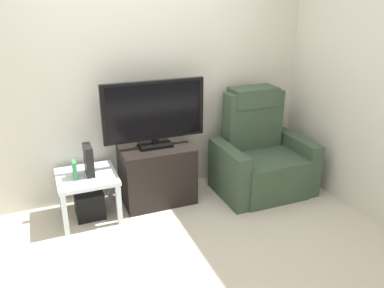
{
  "coord_description": "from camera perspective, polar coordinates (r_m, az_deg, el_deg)",
  "views": [
    {
      "loc": [
        -0.9,
        -2.59,
        1.98
      ],
      "look_at": [
        0.35,
        0.5,
        0.7
      ],
      "focal_mm": 36.15,
      "sensor_mm": 36.0,
      "label": 1
    }
  ],
  "objects": [
    {
      "name": "wall_side",
      "position": [
        3.86,
        24.9,
        8.94
      ],
      "size": [
        0.06,
        4.48,
        2.6
      ],
      "primitive_type": "cube",
      "color": "beige",
      "rests_on": "ground"
    },
    {
      "name": "side_table",
      "position": [
        3.74,
        -15.22,
        -5.37
      ],
      "size": [
        0.54,
        0.54,
        0.43
      ],
      "color": "silver",
      "rests_on": "ground"
    },
    {
      "name": "wall_back",
      "position": [
        3.89,
        -8.43,
        10.71
      ],
      "size": [
        6.4,
        0.06,
        2.6
      ],
      "primitive_type": "cube",
      "color": "beige",
      "rests_on": "ground"
    },
    {
      "name": "game_console",
      "position": [
        3.67,
        -15.0,
        -2.31
      ],
      "size": [
        0.07,
        0.2,
        0.28
      ],
      "primitive_type": "cube",
      "color": "black",
      "rests_on": "side_table"
    },
    {
      "name": "recliner_armchair",
      "position": [
        4.2,
        10.07,
        -1.86
      ],
      "size": [
        0.98,
        0.78,
        1.08
      ],
      "rotation": [
        0.0,
        0.0,
        -0.12
      ],
      "color": "#384C38",
      "rests_on": "ground"
    },
    {
      "name": "subwoofer_box",
      "position": [
        3.85,
        -14.88,
        -8.49
      ],
      "size": [
        0.26,
        0.26,
        0.26
      ],
      "primitive_type": "cube",
      "color": "black",
      "rests_on": "ground"
    },
    {
      "name": "television",
      "position": [
        3.73,
        -5.59,
        4.64
      ],
      "size": [
        1.01,
        0.2,
        0.66
      ],
      "color": "black",
      "rests_on": "tv_stand"
    },
    {
      "name": "tv_stand",
      "position": [
        3.94,
        -5.18,
        -4.4
      ],
      "size": [
        0.71,
        0.48,
        0.59
      ],
      "color": "black",
      "rests_on": "ground"
    },
    {
      "name": "ground_plane",
      "position": [
        3.38,
        -2.37,
        -14.84
      ],
      "size": [
        6.4,
        6.4,
        0.0
      ],
      "primitive_type": "plane",
      "color": "beige"
    },
    {
      "name": "book_upright",
      "position": [
        3.66,
        -16.94,
        -3.64
      ],
      "size": [
        0.03,
        0.11,
        0.16
      ],
      "primitive_type": "cube",
      "color": "#388C4C",
      "rests_on": "side_table"
    }
  ]
}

